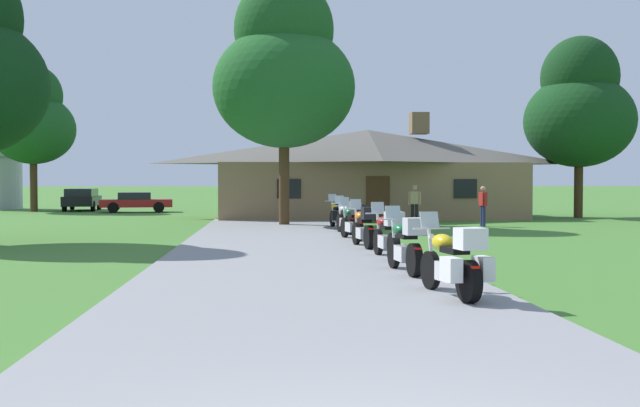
{
  "coord_description": "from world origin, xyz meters",
  "views": [
    {
      "loc": [
        -0.7,
        -4.36,
        1.87
      ],
      "look_at": [
        0.93,
        18.21,
        1.18
      ],
      "focal_mm": 41.22,
      "sensor_mm": 36.0,
      "label": 1
    }
  ],
  "objects_px": {
    "motorcycle_green_second_in_row": "(406,245)",
    "motorcycle_orange_fourth_in_row": "(364,227)",
    "bystander_tan_shirt_near_lodge": "(415,202)",
    "parked_black_suv_far_left": "(82,198)",
    "parked_red_sedan_far_left": "(136,202)",
    "motorcycle_red_third_in_row": "(387,235)",
    "tree_right_of_lodge": "(579,108)",
    "tree_left_far": "(33,119)",
    "motorcycle_yellow_farthest_in_row": "(338,214)",
    "tree_by_lodge_front": "(284,70)",
    "motorcycle_yellow_nearest_to_camera": "(455,263)",
    "bystander_red_shirt_beside_signpost": "(483,204)",
    "motorcycle_green_fifth_in_row": "(353,221)",
    "motorcycle_silver_sixth_in_row": "(346,217)"
  },
  "relations": [
    {
      "from": "parked_red_sedan_far_left",
      "to": "motorcycle_yellow_farthest_in_row",
      "type": "bearing_deg",
      "value": -156.44
    },
    {
      "from": "motorcycle_orange_fourth_in_row",
      "to": "motorcycle_silver_sixth_in_row",
      "type": "relative_size",
      "value": 1.0
    },
    {
      "from": "motorcycle_silver_sixth_in_row",
      "to": "motorcycle_yellow_farthest_in_row",
      "type": "xyz_separation_m",
      "value": [
        0.02,
        2.95,
        -0.01
      ]
    },
    {
      "from": "tree_left_far",
      "to": "motorcycle_yellow_nearest_to_camera",
      "type": "bearing_deg",
      "value": -63.82
    },
    {
      "from": "motorcycle_yellow_farthest_in_row",
      "to": "parked_black_suv_far_left",
      "type": "height_order",
      "value": "parked_black_suv_far_left"
    },
    {
      "from": "motorcycle_yellow_farthest_in_row",
      "to": "parked_black_suv_far_left",
      "type": "bearing_deg",
      "value": 118.98
    },
    {
      "from": "motorcycle_yellow_nearest_to_camera",
      "to": "parked_black_suv_far_left",
      "type": "distance_m",
      "value": 39.19
    },
    {
      "from": "motorcycle_yellow_nearest_to_camera",
      "to": "bystander_red_shirt_beside_signpost",
      "type": "bearing_deg",
      "value": 61.94
    },
    {
      "from": "motorcycle_orange_fourth_in_row",
      "to": "tree_right_of_lodge",
      "type": "bearing_deg",
      "value": 44.56
    },
    {
      "from": "motorcycle_yellow_nearest_to_camera",
      "to": "parked_red_sedan_far_left",
      "type": "distance_m",
      "value": 35.22
    },
    {
      "from": "bystander_tan_shirt_near_lodge",
      "to": "parked_red_sedan_far_left",
      "type": "bearing_deg",
      "value": -24.76
    },
    {
      "from": "motorcycle_green_second_in_row",
      "to": "motorcycle_orange_fourth_in_row",
      "type": "relative_size",
      "value": 1.0
    },
    {
      "from": "bystander_tan_shirt_near_lodge",
      "to": "parked_black_suv_far_left",
      "type": "xyz_separation_m",
      "value": [
        -18.19,
        15.63,
        -0.17
      ]
    },
    {
      "from": "motorcycle_silver_sixth_in_row",
      "to": "tree_left_far",
      "type": "distance_m",
      "value": 27.36
    },
    {
      "from": "motorcycle_red_third_in_row",
      "to": "motorcycle_yellow_farthest_in_row",
      "type": "xyz_separation_m",
      "value": [
        -0.07,
        11.16,
        -0.01
      ]
    },
    {
      "from": "bystander_tan_shirt_near_lodge",
      "to": "tree_left_far",
      "type": "relative_size",
      "value": 0.19
    },
    {
      "from": "motorcycle_green_fifth_in_row",
      "to": "motorcycle_silver_sixth_in_row",
      "type": "height_order",
      "value": "same"
    },
    {
      "from": "motorcycle_yellow_farthest_in_row",
      "to": "tree_left_far",
      "type": "distance_m",
      "value": 25.2
    },
    {
      "from": "bystander_tan_shirt_near_lodge",
      "to": "tree_by_lodge_front",
      "type": "relative_size",
      "value": 0.16
    },
    {
      "from": "motorcycle_green_second_in_row",
      "to": "bystander_tan_shirt_near_lodge",
      "type": "distance_m",
      "value": 18.07
    },
    {
      "from": "motorcycle_red_third_in_row",
      "to": "tree_right_of_lodge",
      "type": "height_order",
      "value": "tree_right_of_lodge"
    },
    {
      "from": "motorcycle_yellow_farthest_in_row",
      "to": "motorcycle_green_fifth_in_row",
      "type": "bearing_deg",
      "value": -98.68
    },
    {
      "from": "motorcycle_green_second_in_row",
      "to": "motorcycle_yellow_nearest_to_camera",
      "type": "bearing_deg",
      "value": -92.38
    },
    {
      "from": "motorcycle_yellow_farthest_in_row",
      "to": "bystander_tan_shirt_near_lodge",
      "type": "relative_size",
      "value": 1.23
    },
    {
      "from": "parked_red_sedan_far_left",
      "to": "motorcycle_silver_sixth_in_row",
      "type": "bearing_deg",
      "value": -160.59
    },
    {
      "from": "bystander_red_shirt_beside_signpost",
      "to": "tree_right_of_lodge",
      "type": "height_order",
      "value": "tree_right_of_lodge"
    },
    {
      "from": "motorcycle_yellow_nearest_to_camera",
      "to": "bystander_red_shirt_beside_signpost",
      "type": "relative_size",
      "value": 1.24
    },
    {
      "from": "tree_right_of_lodge",
      "to": "parked_black_suv_far_left",
      "type": "relative_size",
      "value": 1.94
    },
    {
      "from": "motorcycle_green_second_in_row",
      "to": "bystander_tan_shirt_near_lodge",
      "type": "xyz_separation_m",
      "value": [
        3.76,
        17.67,
        0.33
      ]
    },
    {
      "from": "bystander_tan_shirt_near_lodge",
      "to": "motorcycle_orange_fourth_in_row",
      "type": "bearing_deg",
      "value": 89.27
    },
    {
      "from": "motorcycle_yellow_nearest_to_camera",
      "to": "motorcycle_green_second_in_row",
      "type": "xyz_separation_m",
      "value": [
        -0.19,
        3.07,
        0.01
      ]
    },
    {
      "from": "tree_by_lodge_front",
      "to": "parked_red_sedan_far_left",
      "type": "relative_size",
      "value": 2.34
    },
    {
      "from": "motorcycle_red_third_in_row",
      "to": "tree_left_far",
      "type": "bearing_deg",
      "value": 115.04
    },
    {
      "from": "tree_left_far",
      "to": "tree_by_lodge_front",
      "type": "bearing_deg",
      "value": -45.6
    },
    {
      "from": "tree_right_of_lodge",
      "to": "parked_black_suv_far_left",
      "type": "distance_m",
      "value": 30.12
    },
    {
      "from": "motorcycle_orange_fourth_in_row",
      "to": "parked_black_suv_far_left",
      "type": "xyz_separation_m",
      "value": [
        -14.36,
        27.63,
        0.16
      ]
    },
    {
      "from": "motorcycle_green_second_in_row",
      "to": "motorcycle_yellow_farthest_in_row",
      "type": "height_order",
      "value": "same"
    },
    {
      "from": "motorcycle_red_third_in_row",
      "to": "motorcycle_yellow_nearest_to_camera",
      "type": "bearing_deg",
      "value": -94.41
    },
    {
      "from": "motorcycle_yellow_farthest_in_row",
      "to": "bystander_red_shirt_beside_signpost",
      "type": "xyz_separation_m",
      "value": [
        6.13,
        1.49,
        0.32
      ]
    },
    {
      "from": "motorcycle_orange_fourth_in_row",
      "to": "motorcycle_green_fifth_in_row",
      "type": "xyz_separation_m",
      "value": [
        0.01,
        2.72,
        0.0
      ]
    },
    {
      "from": "tree_left_far",
      "to": "parked_black_suv_far_left",
      "type": "relative_size",
      "value": 1.89
    },
    {
      "from": "motorcycle_yellow_nearest_to_camera",
      "to": "motorcycle_red_third_in_row",
      "type": "relative_size",
      "value": 0.99
    },
    {
      "from": "motorcycle_green_fifth_in_row",
      "to": "bystander_red_shirt_beside_signpost",
      "type": "bearing_deg",
      "value": 37.89
    },
    {
      "from": "parked_red_sedan_far_left",
      "to": "motorcycle_green_fifth_in_row",
      "type": "bearing_deg",
      "value": -163.64
    },
    {
      "from": "bystander_red_shirt_beside_signpost",
      "to": "tree_left_far",
      "type": "distance_m",
      "value": 28.75
    },
    {
      "from": "motorcycle_green_fifth_in_row",
      "to": "motorcycle_yellow_nearest_to_camera",
      "type": "bearing_deg",
      "value": -99.38
    },
    {
      "from": "bystander_red_shirt_beside_signpost",
      "to": "motorcycle_green_fifth_in_row",
      "type": "bearing_deg",
      "value": 128.15
    },
    {
      "from": "motorcycle_orange_fourth_in_row",
      "to": "motorcycle_green_second_in_row",
      "type": "bearing_deg",
      "value": -95.97
    },
    {
      "from": "motorcycle_yellow_farthest_in_row",
      "to": "tree_by_lodge_front",
      "type": "bearing_deg",
      "value": 119.91
    },
    {
      "from": "motorcycle_yellow_nearest_to_camera",
      "to": "motorcycle_green_second_in_row",
      "type": "relative_size",
      "value": 0.99
    }
  ]
}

